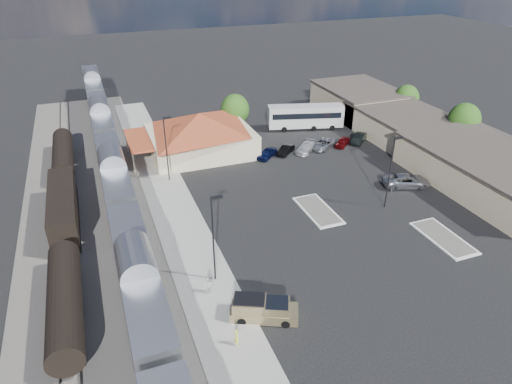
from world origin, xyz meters
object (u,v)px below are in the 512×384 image
object	(u,v)px
station_depot	(200,133)
suv	(406,181)
pickup_truck	(264,310)
coach_bus	(305,116)

from	to	relation	value
station_depot	suv	distance (m)	30.33
pickup_truck	suv	size ratio (longest dim) A/B	0.99
suv	coach_bus	size ratio (longest dim) A/B	0.47
suv	coach_bus	xyz separation A→B (m)	(-2.88, 24.04, 1.50)
suv	station_depot	bearing A→B (deg)	65.96
station_depot	suv	world-z (taller)	station_depot
station_depot	coach_bus	xyz separation A→B (m)	(19.36, 3.56, -0.79)
station_depot	pickup_truck	size ratio (longest dim) A/B	3.05
pickup_truck	suv	xyz separation A→B (m)	(26.19, 15.75, -0.08)
pickup_truck	station_depot	bearing A→B (deg)	18.81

